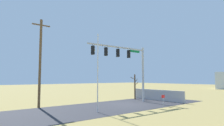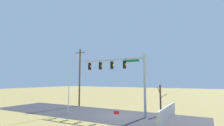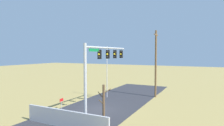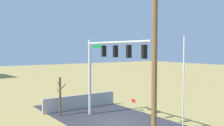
# 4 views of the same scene
# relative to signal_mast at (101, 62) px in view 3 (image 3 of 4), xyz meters

# --- Properties ---
(ground_plane) EXTENTS (160.00, 160.00, 0.00)m
(ground_plane) POSITION_rel_signal_mast_xyz_m (-0.65, -0.68, -5.18)
(ground_plane) COLOR #9E894C
(road_surface) EXTENTS (28.00, 8.00, 0.01)m
(road_surface) POSITION_rel_signal_mast_xyz_m (-4.65, -0.68, -5.18)
(road_surface) COLOR #2D2D33
(road_surface) RESTS_ON ground_plane
(sidewalk_corner) EXTENTS (6.00, 6.00, 0.01)m
(sidewalk_corner) POSITION_rel_signal_mast_xyz_m (3.78, -0.06, -5.18)
(sidewalk_corner) COLOR #B7B5AD
(sidewalk_corner) RESTS_ON ground_plane
(retaining_fence) EXTENTS (0.20, 8.14, 1.46)m
(retaining_fence) POSITION_rel_signal_mast_xyz_m (5.24, -0.37, -4.45)
(retaining_fence) COLOR #A8A8AD
(retaining_fence) RESTS_ON ground_plane
(signal_mast) EXTENTS (8.59, 0.48, 7.06)m
(signal_mast) POSITION_rel_signal_mast_xyz_m (0.00, 0.00, 0.00)
(signal_mast) COLOR #B2B5BA
(signal_mast) RESTS_ON ground_plane
(flagpole) EXTENTS (0.10, 0.10, 7.12)m
(flagpole) POSITION_rel_signal_mast_xyz_m (-6.19, -2.57, -1.62)
(flagpole) COLOR silver
(flagpole) RESTS_ON ground_plane
(utility_pole) EXTENTS (1.90, 0.26, 9.27)m
(utility_pole) POSITION_rel_signal_mast_xyz_m (-9.38, 3.41, -0.38)
(utility_pole) COLOR brown
(utility_pole) RESTS_ON ground_plane
(bare_tree) EXTENTS (1.27, 1.02, 3.57)m
(bare_tree) POSITION_rel_signal_mast_xyz_m (3.89, 2.48, -3.34)
(bare_tree) COLOR brown
(bare_tree) RESTS_ON ground_plane
(open_sign) EXTENTS (0.56, 0.04, 1.22)m
(open_sign) POSITION_rel_signal_mast_xyz_m (1.30, -4.18, -4.28)
(open_sign) COLOR silver
(open_sign) RESTS_ON ground_plane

